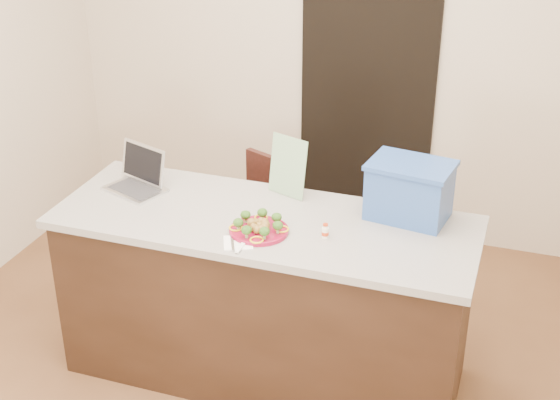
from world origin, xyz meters
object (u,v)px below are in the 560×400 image
(napkin, at_px, (238,243))
(yogurt_bottle, at_px, (325,232))
(island, at_px, (265,298))
(blue_box, at_px, (409,190))
(laptop, at_px, (139,177))
(chair, at_px, (267,223))
(plate, at_px, (259,230))

(napkin, bearing_deg, yogurt_bottle, 26.35)
(island, height_order, blue_box, blue_box)
(laptop, bearing_deg, chair, 68.38)
(blue_box, bearing_deg, plate, -140.56)
(laptop, distance_m, blue_box, 1.40)
(island, xyz_separation_m, plate, (0.03, -0.14, 0.47))
(plate, bearing_deg, blue_box, 31.25)
(plate, xyz_separation_m, chair, (-0.26, 0.83, -0.43))
(island, bearing_deg, napkin, -96.25)
(napkin, xyz_separation_m, laptop, (-0.71, 0.38, 0.05))
(island, bearing_deg, blue_box, 20.42)
(plate, distance_m, yogurt_bottle, 0.31)
(plate, height_order, blue_box, blue_box)
(island, xyz_separation_m, blue_box, (0.65, 0.24, 0.60))
(island, xyz_separation_m, napkin, (-0.03, -0.26, 0.46))
(yogurt_bottle, height_order, blue_box, blue_box)
(blue_box, bearing_deg, yogurt_bottle, -126.22)
(napkin, bearing_deg, blue_box, 36.61)
(chair, bearing_deg, napkin, -54.95)
(laptop, xyz_separation_m, blue_box, (1.39, 0.12, 0.09))
(island, relative_size, chair, 2.32)
(laptop, height_order, blue_box, blue_box)
(chair, bearing_deg, yogurt_bottle, -30.90)
(blue_box, xyz_separation_m, chair, (-0.89, 0.44, -0.56))
(island, distance_m, chair, 0.73)
(island, bearing_deg, laptop, 170.70)
(yogurt_bottle, relative_size, blue_box, 0.17)
(yogurt_bottle, xyz_separation_m, blue_box, (0.32, 0.33, 0.11))
(plate, height_order, yogurt_bottle, yogurt_bottle)
(napkin, distance_m, blue_box, 0.86)
(napkin, xyz_separation_m, yogurt_bottle, (0.36, 0.18, 0.03))
(napkin, height_order, chair, napkin)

